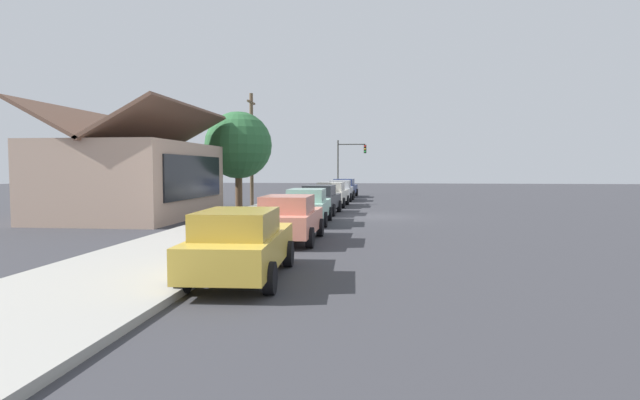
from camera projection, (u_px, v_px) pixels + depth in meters
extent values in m
plane|color=#38383D|center=(373.00, 216.00, 26.65)|extent=(120.00, 120.00, 0.00)
cube|color=#A3A099|center=(267.00, 214.00, 27.28)|extent=(60.00, 4.20, 0.16)
cube|color=gold|center=(242.00, 249.00, 11.57)|extent=(4.73, 1.96, 0.70)
cube|color=gold|center=(237.00, 223.00, 11.07)|extent=(2.30, 1.64, 0.56)
cylinder|color=black|center=(221.00, 253.00, 13.09)|extent=(0.67, 0.25, 0.66)
cylinder|color=black|center=(288.00, 254.00, 12.97)|extent=(0.67, 0.25, 0.66)
cylinder|color=black|center=(183.00, 277.00, 10.21)|extent=(0.67, 0.25, 0.66)
cylinder|color=black|center=(270.00, 278.00, 10.10)|extent=(0.67, 0.25, 0.66)
cube|color=#EA8C75|center=(290.00, 222.00, 17.47)|extent=(4.48, 1.78, 0.70)
cube|color=tan|center=(288.00, 204.00, 16.98)|extent=(2.15, 1.56, 0.56)
cylinder|color=black|center=(273.00, 227.00, 18.97)|extent=(0.66, 0.22, 0.66)
cylinder|color=black|center=(320.00, 227.00, 18.76)|extent=(0.66, 0.22, 0.66)
cylinder|color=black|center=(255.00, 237.00, 16.22)|extent=(0.66, 0.22, 0.66)
cylinder|color=black|center=(310.00, 238.00, 16.01)|extent=(0.66, 0.22, 0.66)
cube|color=#9ED1BC|center=(308.00, 209.00, 23.12)|extent=(4.58, 1.82, 0.70)
cube|color=#86B1A0|center=(307.00, 195.00, 22.63)|extent=(2.21, 1.57, 0.56)
cylinder|color=black|center=(294.00, 213.00, 24.63)|extent=(0.66, 0.23, 0.66)
cylinder|color=black|center=(330.00, 214.00, 24.46)|extent=(0.66, 0.23, 0.66)
cylinder|color=black|center=(284.00, 219.00, 21.82)|extent=(0.66, 0.23, 0.66)
cylinder|color=black|center=(324.00, 220.00, 21.66)|extent=(0.66, 0.23, 0.66)
cube|color=#2D3035|center=(321.00, 201.00, 28.11)|extent=(4.59, 1.92, 0.70)
cube|color=#27292D|center=(319.00, 190.00, 27.62)|extent=(2.23, 1.61, 0.56)
cylinder|color=black|center=(310.00, 206.00, 29.65)|extent=(0.67, 0.25, 0.66)
cylinder|color=black|center=(339.00, 206.00, 29.38)|extent=(0.67, 0.25, 0.66)
cylinder|color=black|center=(300.00, 210.00, 26.88)|extent=(0.67, 0.25, 0.66)
cylinder|color=black|center=(333.00, 210.00, 26.61)|extent=(0.67, 0.25, 0.66)
cube|color=silver|center=(332.00, 196.00, 33.68)|extent=(4.60, 1.94, 0.70)
cube|color=beige|center=(331.00, 187.00, 33.20)|extent=(2.23, 1.65, 0.56)
cylinder|color=black|center=(321.00, 200.00, 35.23)|extent=(0.67, 0.24, 0.66)
cylinder|color=black|center=(347.00, 200.00, 34.97)|extent=(0.67, 0.24, 0.66)
cylinder|color=black|center=(315.00, 203.00, 32.44)|extent=(0.67, 0.24, 0.66)
cylinder|color=black|center=(343.00, 203.00, 32.18)|extent=(0.67, 0.24, 0.66)
cube|color=silver|center=(340.00, 192.00, 39.57)|extent=(4.34, 1.76, 0.70)
cube|color=#A0A2A6|center=(340.00, 184.00, 39.11)|extent=(2.09, 1.53, 0.56)
cylinder|color=black|center=(331.00, 195.00, 41.03)|extent=(0.66, 0.23, 0.66)
cylinder|color=black|center=(353.00, 196.00, 40.81)|extent=(0.66, 0.23, 0.66)
cylinder|color=black|center=(328.00, 197.00, 38.38)|extent=(0.66, 0.23, 0.66)
cylinder|color=black|center=(350.00, 197.00, 38.16)|extent=(0.66, 0.23, 0.66)
cube|color=navy|center=(345.00, 189.00, 44.67)|extent=(4.86, 2.07, 0.70)
cube|color=navy|center=(344.00, 182.00, 44.16)|extent=(2.37, 1.72, 0.56)
cylinder|color=black|center=(337.00, 192.00, 46.29)|extent=(0.67, 0.26, 0.66)
cylinder|color=black|center=(357.00, 193.00, 45.99)|extent=(0.67, 0.26, 0.66)
cylinder|color=black|center=(332.00, 194.00, 43.38)|extent=(0.67, 0.26, 0.66)
cylinder|color=black|center=(353.00, 194.00, 43.08)|extent=(0.67, 0.26, 0.66)
cube|color=tan|center=(134.00, 181.00, 25.82)|extent=(9.42, 6.33, 3.76)
cube|color=black|center=(195.00, 177.00, 25.45)|extent=(7.54, 0.08, 2.11)
cube|color=brown|center=(163.00, 126.00, 25.48)|extent=(10.02, 3.46, 1.94)
cube|color=brown|center=(103.00, 127.00, 25.83)|extent=(10.02, 3.46, 1.94)
cylinder|color=brown|center=(239.00, 186.00, 32.14)|extent=(0.44, 0.44, 2.80)
sphere|color=#2D6638|center=(238.00, 145.00, 31.99)|extent=(4.19, 4.19, 4.19)
cylinder|color=#383833|center=(338.00, 167.00, 49.20)|extent=(0.14, 0.14, 5.20)
cylinder|color=#383833|center=(351.00, 144.00, 48.92)|extent=(0.10, 2.60, 0.10)
cube|color=black|center=(365.00, 149.00, 48.80)|extent=(0.28, 0.24, 0.80)
sphere|color=red|center=(365.00, 146.00, 48.63)|extent=(0.16, 0.16, 0.16)
sphere|color=yellow|center=(365.00, 149.00, 48.65)|extent=(0.16, 0.16, 0.16)
sphere|color=green|center=(365.00, 152.00, 48.67)|extent=(0.16, 0.16, 0.16)
cylinder|color=brown|center=(252.00, 150.00, 34.31)|extent=(0.24, 0.24, 7.50)
cube|color=brown|center=(251.00, 102.00, 34.12)|extent=(1.80, 0.12, 0.12)
cylinder|color=red|center=(290.00, 209.00, 26.21)|extent=(0.22, 0.22, 0.55)
sphere|color=red|center=(290.00, 202.00, 26.19)|extent=(0.18, 0.18, 0.18)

